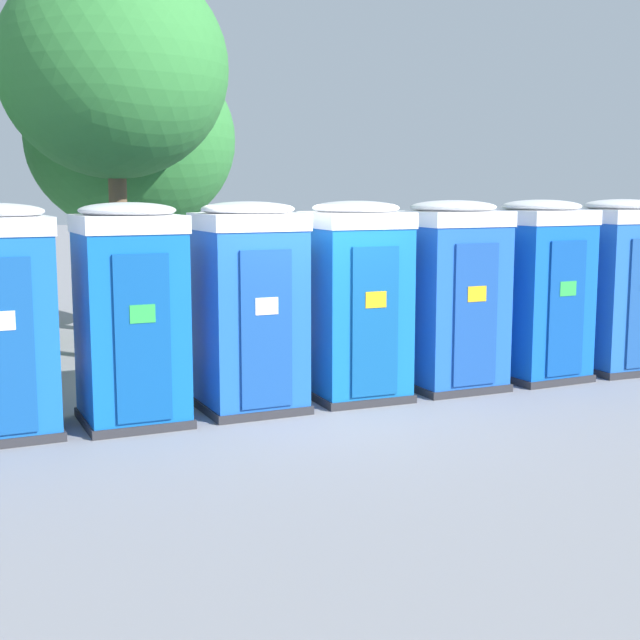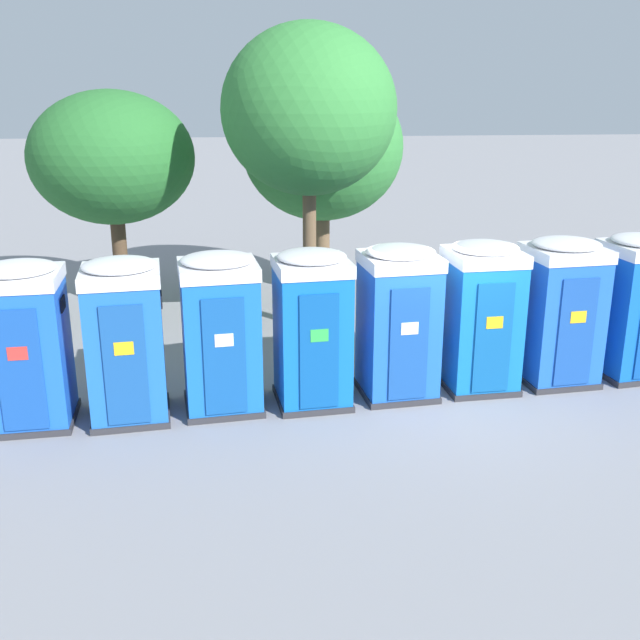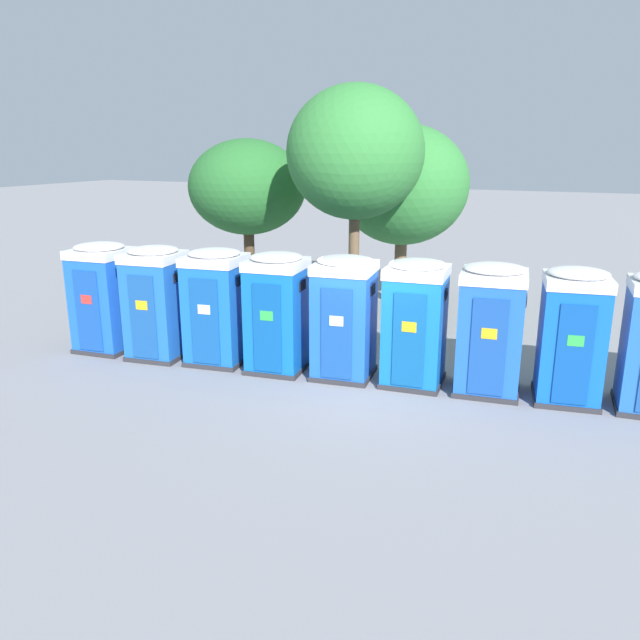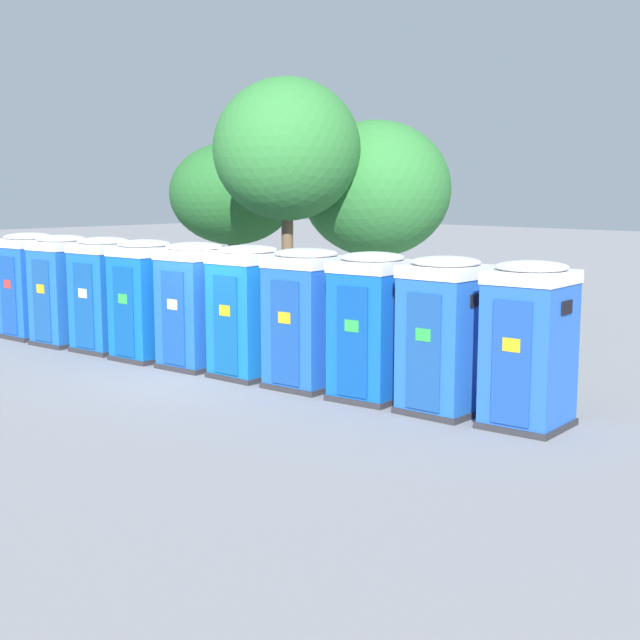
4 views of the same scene
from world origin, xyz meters
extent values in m
plane|color=gray|center=(0.00, 0.00, 0.00)|extent=(120.00, 120.00, 0.00)
cube|color=#2D2D33|center=(-3.63, -0.19, 0.05)|extent=(1.35, 1.33, 0.10)
cube|color=#124B98|center=(-3.56, -0.77, 1.07)|extent=(0.64, 0.11, 1.85)
cube|color=white|center=(-3.56, -0.78, 1.35)|extent=(0.28, 0.04, 0.20)
cube|color=black|center=(-3.04, -0.11, 1.89)|extent=(0.07, 0.36, 0.20)
cube|color=#2D2D33|center=(-2.18, -0.11, 0.05)|extent=(1.28, 1.31, 0.10)
cube|color=blue|center=(-2.18, -0.11, 1.15)|extent=(1.22, 1.25, 2.10)
cube|color=#0C4B99|center=(-2.12, -0.69, 1.07)|extent=(0.61, 0.09, 1.85)
cube|color=green|center=(-2.12, -0.71, 1.35)|extent=(0.28, 0.04, 0.20)
cube|color=black|center=(-1.61, -0.05, 1.89)|extent=(0.06, 0.36, 0.20)
cube|color=white|center=(-2.18, -0.11, 2.30)|extent=(1.26, 1.29, 0.20)
ellipsoid|color=white|center=(-2.18, -0.11, 2.45)|extent=(1.20, 1.22, 0.18)
cube|color=#2D2D33|center=(-0.74, 0.09, 0.05)|extent=(1.33, 1.32, 0.10)
cube|color=blue|center=(-0.74, 0.09, 1.15)|extent=(1.26, 1.26, 2.10)
cube|color=#17489A|center=(-0.68, -0.49, 1.07)|extent=(0.63, 0.10, 1.85)
cube|color=white|center=(-0.67, -0.51, 1.35)|extent=(0.28, 0.04, 0.20)
cube|color=black|center=(-0.16, 0.15, 1.89)|extent=(0.06, 0.36, 0.20)
cube|color=white|center=(-0.74, 0.09, 2.30)|extent=(1.30, 1.30, 0.20)
ellipsoid|color=white|center=(-0.74, 0.09, 2.45)|extent=(1.24, 1.23, 0.18)
cube|color=#2D2D33|center=(0.70, 0.25, 0.05)|extent=(1.26, 1.28, 0.10)
cube|color=blue|center=(0.70, 0.25, 1.15)|extent=(1.20, 1.22, 2.10)
cube|color=#0F5298|center=(0.74, -0.33, 1.07)|extent=(0.62, 0.07, 1.85)
cube|color=yellow|center=(0.75, -0.35, 1.35)|extent=(0.28, 0.03, 0.20)
cube|color=black|center=(1.28, 0.29, 1.89)|extent=(0.05, 0.36, 0.20)
cube|color=white|center=(0.70, 0.25, 2.30)|extent=(1.24, 1.25, 0.20)
ellipsoid|color=white|center=(0.70, 0.25, 2.45)|extent=(1.18, 1.19, 0.18)
cube|color=#2D2D33|center=(2.15, 0.40, 0.05)|extent=(1.35, 1.32, 0.10)
cube|color=blue|center=(2.15, 0.40, 1.15)|extent=(1.29, 1.25, 2.10)
cube|color=#17469B|center=(2.21, -0.18, 1.07)|extent=(0.65, 0.10, 1.85)
cube|color=yellow|center=(2.21, -0.20, 1.35)|extent=(0.28, 0.04, 0.20)
cube|color=black|center=(2.75, 0.46, 1.89)|extent=(0.06, 0.36, 0.20)
cube|color=white|center=(2.15, 0.40, 2.30)|extent=(1.32, 1.29, 0.20)
ellipsoid|color=white|center=(2.15, 0.40, 2.45)|extent=(1.26, 1.23, 0.18)
cube|color=#2D2D33|center=(3.59, 0.55, 0.05)|extent=(1.32, 1.35, 0.10)
cube|color=blue|center=(3.59, 0.55, 1.15)|extent=(1.25, 1.28, 2.10)
cube|color=#0D459B|center=(3.67, -0.03, 1.07)|extent=(0.61, 0.11, 1.85)
cube|color=green|center=(3.68, -0.05, 1.35)|extent=(0.28, 0.05, 0.20)
cube|color=black|center=(4.15, 0.63, 1.89)|extent=(0.07, 0.36, 0.20)
cube|color=white|center=(3.59, 0.55, 2.30)|extent=(1.29, 1.32, 0.20)
ellipsoid|color=white|center=(3.59, 0.55, 2.45)|extent=(1.23, 1.26, 0.18)
cube|color=#2D2D33|center=(5.04, 0.67, 0.05)|extent=(1.27, 1.27, 0.10)
cube|color=blue|center=(5.04, 0.67, 1.15)|extent=(1.21, 1.21, 2.10)
cube|color=white|center=(5.04, 0.67, 2.30)|extent=(1.25, 1.25, 0.20)
ellipsoid|color=white|center=(5.04, 0.67, 2.45)|extent=(1.19, 1.19, 0.18)
cylinder|color=brown|center=(-1.36, 6.30, 1.32)|extent=(0.35, 0.35, 2.64)
ellipsoid|color=#337F38|center=(-1.36, 6.30, 3.57)|extent=(3.76, 3.76, 3.41)
cylinder|color=brown|center=(-1.89, 3.73, 1.79)|extent=(0.28, 0.28, 3.58)
ellipsoid|color=#337F38|center=(-1.89, 3.73, 4.49)|extent=(3.46, 3.46, 3.32)
camera|label=1|loc=(-3.31, -10.35, 2.69)|focal=50.00mm
camera|label=2|loc=(-3.17, -11.42, 5.06)|focal=42.00mm
camera|label=3|loc=(3.68, -11.42, 4.65)|focal=35.00mm
camera|label=4|loc=(13.54, -10.74, 3.63)|focal=50.00mm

